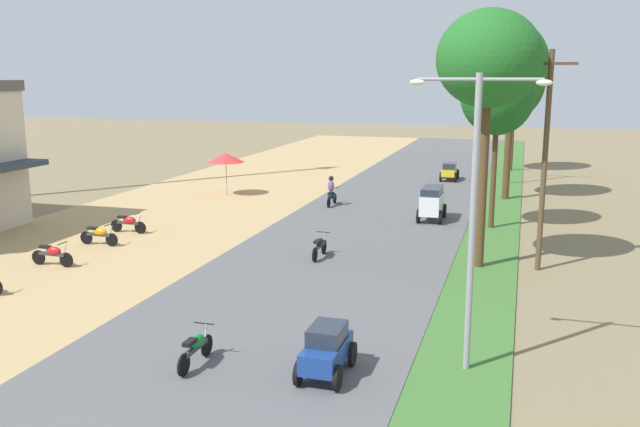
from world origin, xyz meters
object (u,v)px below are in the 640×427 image
(median_tree_fourth, at_px, (516,81))
(median_tree_third, at_px, (512,67))
(vendor_umbrella, at_px, (226,158))
(utility_pole_near, at_px, (545,158))
(car_van_white, at_px, (432,201))
(parked_motorbike_fourth, at_px, (129,222))
(streetlamp_near, at_px, (474,203))
(motorbike_ahead_fourth, at_px, (332,192))
(motorbike_ahead_third, at_px, (320,245))
(streetlamp_mid, at_px, (509,110))
(median_tree_second, at_px, (498,93))
(parked_motorbike_second, at_px, (53,253))
(motorbike_ahead_second, at_px, (196,346))
(median_tree_nearest, at_px, (489,60))
(parked_motorbike_third, at_px, (99,234))
(car_hatchback_blue, at_px, (327,349))
(car_sedan_yellow, at_px, (450,171))

(median_tree_fourth, bearing_deg, median_tree_third, -90.04)
(vendor_umbrella, xyz_separation_m, utility_pole_near, (17.65, -11.01, 1.89))
(utility_pole_near, bearing_deg, car_van_white, 123.97)
(parked_motorbike_fourth, height_order, car_van_white, car_van_white)
(median_tree_third, bearing_deg, streetlamp_near, -90.45)
(utility_pole_near, height_order, motorbike_ahead_fourth, utility_pole_near)
(streetlamp_near, distance_m, motorbike_ahead_third, 11.43)
(utility_pole_near, bearing_deg, vendor_umbrella, 148.06)
(parked_motorbike_fourth, relative_size, streetlamp_mid, 0.21)
(vendor_umbrella, xyz_separation_m, median_tree_second, (15.63, -4.46, 4.00))
(parked_motorbike_second, bearing_deg, median_tree_third, 50.82)
(streetlamp_near, relative_size, motorbike_ahead_second, 3.97)
(median_tree_second, bearing_deg, utility_pole_near, -72.84)
(median_tree_nearest, distance_m, streetlamp_near, 9.96)
(median_tree_second, distance_m, streetlamp_mid, 13.70)
(parked_motorbike_fourth, distance_m, median_tree_third, 22.46)
(parked_motorbike_third, distance_m, motorbike_ahead_fourth, 13.25)
(vendor_umbrella, height_order, motorbike_ahead_fourth, vendor_umbrella)
(motorbike_ahead_second, distance_m, motorbike_ahead_fourth, 21.13)
(parked_motorbike_fourth, bearing_deg, car_hatchback_blue, -42.44)
(parked_motorbike_third, relative_size, motorbike_ahead_fourth, 1.00)
(parked_motorbike_third, height_order, streetlamp_mid, streetlamp_mid)
(motorbike_ahead_third, bearing_deg, median_tree_nearest, 5.80)
(parked_motorbike_fourth, xyz_separation_m, motorbike_ahead_second, (9.57, -12.13, 0.02))
(streetlamp_near, xyz_separation_m, car_sedan_yellow, (-3.68, 30.27, -3.47))
(car_hatchback_blue, bearing_deg, median_tree_second, 80.45)
(vendor_umbrella, xyz_separation_m, streetlamp_near, (15.85, -20.69, 1.91))
(car_hatchback_blue, bearing_deg, parked_motorbike_third, 143.71)
(median_tree_second, bearing_deg, parked_motorbike_second, -143.40)
(parked_motorbike_third, xyz_separation_m, vendor_umbrella, (0.06, 12.73, 1.75))
(car_hatchback_blue, relative_size, motorbike_ahead_second, 1.11)
(streetlamp_mid, distance_m, motorbike_ahead_fourth, 14.45)
(streetlamp_mid, bearing_deg, car_van_white, -103.60)
(streetlamp_near, xyz_separation_m, streetlamp_mid, (0.00, 29.86, 0.65))
(parked_motorbike_fourth, xyz_separation_m, utility_pole_near, (17.80, -0.65, 3.65))
(streetlamp_mid, relative_size, utility_pole_near, 1.05)
(streetlamp_mid, bearing_deg, median_tree_second, -90.90)
(parked_motorbike_fourth, bearing_deg, car_sedan_yellow, 58.29)
(utility_pole_near, distance_m, car_van_white, 9.36)
(motorbike_ahead_fourth, bearing_deg, car_van_white, -20.83)
(median_tree_third, relative_size, utility_pole_near, 1.24)
(car_hatchback_blue, relative_size, car_van_white, 0.83)
(parked_motorbike_second, bearing_deg, parked_motorbike_third, 93.37)
(median_tree_third, height_order, median_tree_fourth, median_tree_third)
(car_van_white, bearing_deg, median_tree_second, -14.61)
(median_tree_fourth, relative_size, utility_pole_near, 1.17)
(parked_motorbike_second, bearing_deg, median_tree_nearest, 16.71)
(parked_motorbike_third, xyz_separation_m, parked_motorbike_fourth, (-0.09, 2.37, 0.00))
(vendor_umbrella, bearing_deg, parked_motorbike_third, -90.26)
(parked_motorbike_third, distance_m, utility_pole_near, 18.17)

